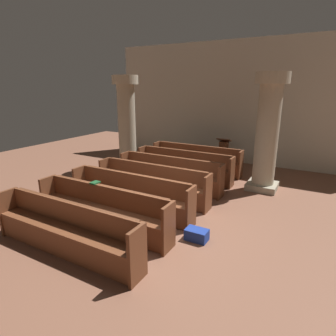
{
  "coord_description": "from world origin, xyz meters",
  "views": [
    {
      "loc": [
        3.05,
        -4.6,
        2.86
      ],
      "look_at": [
        -0.47,
        1.71,
        0.75
      ],
      "focal_mm": 29.88,
      "sensor_mm": 36.0,
      "label": 1
    }
  ],
  "objects_px": {
    "pew_row_4": "(130,193)",
    "lectern": "(223,155)",
    "pillar_aisle_side": "(267,131)",
    "pew_row_6": "(65,228)",
    "hymn_book": "(95,183)",
    "pew_row_3": "(152,181)",
    "pew_row_5": "(102,208)",
    "pew_row_0": "(196,158)",
    "pew_row_2": "(169,172)",
    "kneeler_box_blue": "(197,235)",
    "pew_row_1": "(184,164)",
    "pillar_far_side": "(127,121)"
  },
  "relations": [
    {
      "from": "pew_row_3",
      "to": "lectern",
      "type": "relative_size",
      "value": 2.94
    },
    {
      "from": "lectern",
      "to": "kneeler_box_blue",
      "type": "distance_m",
      "value": 5.36
    },
    {
      "from": "lectern",
      "to": "pew_row_4",
      "type": "bearing_deg",
      "value": -97.58
    },
    {
      "from": "pew_row_0",
      "to": "pew_row_6",
      "type": "distance_m",
      "value": 5.71
    },
    {
      "from": "pew_row_6",
      "to": "pillar_aisle_side",
      "type": "xyz_separation_m",
      "value": [
        2.39,
        5.05,
        1.2
      ]
    },
    {
      "from": "pew_row_3",
      "to": "pillar_far_side",
      "type": "xyz_separation_m",
      "value": [
        -2.34,
        2.08,
        1.2
      ]
    },
    {
      "from": "pew_row_2",
      "to": "pew_row_4",
      "type": "relative_size",
      "value": 1.0
    },
    {
      "from": "pew_row_5",
      "to": "pillar_aisle_side",
      "type": "xyz_separation_m",
      "value": [
        2.39,
        4.1,
        1.2
      ]
    },
    {
      "from": "pew_row_2",
      "to": "pew_row_6",
      "type": "bearing_deg",
      "value": -90.0
    },
    {
      "from": "kneeler_box_blue",
      "to": "pew_row_5",
      "type": "bearing_deg",
      "value": -162.93
    },
    {
      "from": "pew_row_2",
      "to": "pew_row_3",
      "type": "xyz_separation_m",
      "value": [
        0.0,
        -0.95,
        0.0
      ]
    },
    {
      "from": "kneeler_box_blue",
      "to": "lectern",
      "type": "bearing_deg",
      "value": 103.16
    },
    {
      "from": "pew_row_6",
      "to": "pillar_aisle_side",
      "type": "height_order",
      "value": "pillar_aisle_side"
    },
    {
      "from": "pillar_far_side",
      "to": "lectern",
      "type": "height_order",
      "value": "pillar_far_side"
    },
    {
      "from": "pew_row_0",
      "to": "hymn_book",
      "type": "height_order",
      "value": "hymn_book"
    },
    {
      "from": "pillar_aisle_side",
      "to": "lectern",
      "type": "relative_size",
      "value": 2.98
    },
    {
      "from": "pew_row_5",
      "to": "pew_row_3",
      "type": "bearing_deg",
      "value": 90.0
    },
    {
      "from": "pew_row_4",
      "to": "pew_row_6",
      "type": "distance_m",
      "value": 1.9
    },
    {
      "from": "pew_row_0",
      "to": "pew_row_5",
      "type": "height_order",
      "value": "same"
    },
    {
      "from": "pew_row_0",
      "to": "pillar_aisle_side",
      "type": "bearing_deg",
      "value": -15.43
    },
    {
      "from": "pew_row_2",
      "to": "pew_row_3",
      "type": "distance_m",
      "value": 0.95
    },
    {
      "from": "pew_row_3",
      "to": "kneeler_box_blue",
      "type": "relative_size",
      "value": 7.4
    },
    {
      "from": "pew_row_2",
      "to": "lectern",
      "type": "xyz_separation_m",
      "value": [
        0.64,
        2.92,
        -0.04
      ]
    },
    {
      "from": "pew_row_3",
      "to": "pillar_far_side",
      "type": "bearing_deg",
      "value": 138.29
    },
    {
      "from": "pew_row_6",
      "to": "pew_row_4",
      "type": "bearing_deg",
      "value": 90.0
    },
    {
      "from": "pew_row_1",
      "to": "hymn_book",
      "type": "distance_m",
      "value": 3.65
    },
    {
      "from": "pew_row_3",
      "to": "pew_row_4",
      "type": "xyz_separation_m",
      "value": [
        0.0,
        -0.95,
        0.0
      ]
    },
    {
      "from": "pillar_aisle_side",
      "to": "pillar_far_side",
      "type": "bearing_deg",
      "value": -178.65
    },
    {
      "from": "pew_row_4",
      "to": "pew_row_5",
      "type": "height_order",
      "value": "same"
    },
    {
      "from": "pew_row_5",
      "to": "pew_row_6",
      "type": "bearing_deg",
      "value": -90.0
    },
    {
      "from": "pillar_aisle_side",
      "to": "hymn_book",
      "type": "height_order",
      "value": "pillar_aisle_side"
    },
    {
      "from": "pew_row_1",
      "to": "pew_row_4",
      "type": "height_order",
      "value": "same"
    },
    {
      "from": "pew_row_2",
      "to": "pillar_aisle_side",
      "type": "distance_m",
      "value": 2.94
    },
    {
      "from": "pillar_aisle_side",
      "to": "pew_row_6",
      "type": "bearing_deg",
      "value": -115.31
    },
    {
      "from": "hymn_book",
      "to": "kneeler_box_blue",
      "type": "bearing_deg",
      "value": 9.84
    },
    {
      "from": "pew_row_4",
      "to": "lectern",
      "type": "relative_size",
      "value": 2.94
    },
    {
      "from": "pew_row_3",
      "to": "pew_row_5",
      "type": "relative_size",
      "value": 1.0
    },
    {
      "from": "pew_row_3",
      "to": "hymn_book",
      "type": "distance_m",
      "value": 1.79
    },
    {
      "from": "pew_row_0",
      "to": "kneeler_box_blue",
      "type": "relative_size",
      "value": 7.4
    },
    {
      "from": "pew_row_2",
      "to": "pillar_aisle_side",
      "type": "height_order",
      "value": "pillar_aisle_side"
    },
    {
      "from": "pew_row_5",
      "to": "pillar_aisle_side",
      "type": "bearing_deg",
      "value": 59.77
    },
    {
      "from": "pew_row_2",
      "to": "pew_row_6",
      "type": "distance_m",
      "value": 3.8
    },
    {
      "from": "pew_row_6",
      "to": "pillar_far_side",
      "type": "distance_m",
      "value": 5.59
    },
    {
      "from": "pew_row_5",
      "to": "hymn_book",
      "type": "distance_m",
      "value": 0.57
    },
    {
      "from": "pew_row_4",
      "to": "hymn_book",
      "type": "height_order",
      "value": "hymn_book"
    },
    {
      "from": "pew_row_6",
      "to": "pew_row_0",
      "type": "bearing_deg",
      "value": 90.0
    },
    {
      "from": "pew_row_2",
      "to": "pew_row_4",
      "type": "xyz_separation_m",
      "value": [
        0.0,
        -1.9,
        0.0
      ]
    },
    {
      "from": "pew_row_0",
      "to": "pew_row_6",
      "type": "relative_size",
      "value": 1.0
    },
    {
      "from": "pew_row_5",
      "to": "pillar_aisle_side",
      "type": "distance_m",
      "value": 4.89
    },
    {
      "from": "pew_row_6",
      "to": "hymn_book",
      "type": "distance_m",
      "value": 1.26
    }
  ]
}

